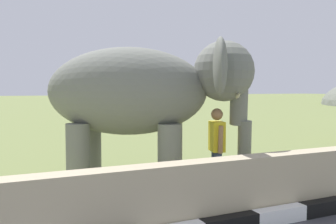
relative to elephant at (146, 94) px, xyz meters
name	(u,v)px	position (x,y,z in m)	size (l,w,h in m)	color
barrier_parapet	(106,208)	(-1.38, -2.13, -1.44)	(28.00, 0.36, 1.00)	tan
elephant	(146,94)	(0.00, 0.00, 0.00)	(3.98, 3.37, 2.95)	slate
person_handler	(217,146)	(1.25, -0.60, -1.01)	(0.34, 0.66, 1.66)	navy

